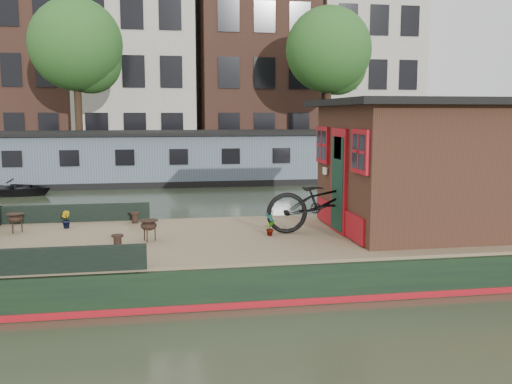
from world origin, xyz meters
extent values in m
plane|color=#293421|center=(0.00, 0.00, 0.00)|extent=(120.00, 120.00, 0.00)
cube|color=black|center=(0.00, 0.00, 0.30)|extent=(12.00, 4.00, 0.60)
cube|color=maroon|center=(0.00, 0.00, 0.06)|extent=(12.02, 4.02, 0.10)
cube|color=#7D694D|center=(0.00, 0.00, 0.62)|extent=(11.80, 3.80, 0.05)
cube|color=black|center=(-4.50, 1.92, 0.82)|extent=(3.00, 0.12, 0.35)
cube|color=black|center=(-4.50, -1.92, 0.82)|extent=(3.00, 0.12, 0.35)
cube|color=#341A14|center=(2.20, 0.00, 1.80)|extent=(3.50, 3.00, 2.30)
cube|color=black|center=(2.20, 0.00, 3.01)|extent=(4.00, 3.50, 0.12)
cube|color=maroon|center=(0.42, 0.00, 1.60)|extent=(0.06, 0.80, 1.90)
cube|color=black|center=(0.40, 0.00, 1.55)|extent=(0.04, 0.64, 1.70)
cube|color=maroon|center=(0.42, -1.05, 2.20)|extent=(0.06, 0.72, 0.72)
cube|color=maroon|center=(0.42, 1.05, 2.20)|extent=(0.06, 0.72, 0.72)
imported|color=black|center=(0.20, 0.06, 1.23)|extent=(2.23, 0.82, 1.16)
imported|color=#A04B2D|center=(-0.88, -0.08, 0.86)|extent=(0.25, 0.27, 0.42)
imported|color=maroon|center=(-4.56, 1.27, 0.82)|extent=(0.23, 0.24, 0.33)
cylinder|color=black|center=(-3.28, 1.58, 0.76)|extent=(0.19, 0.19, 0.22)
cylinder|color=black|center=(-3.49, -0.57, 0.76)|extent=(0.19, 0.19, 0.22)
imported|color=black|center=(-8.08, 11.23, 0.35)|extent=(3.92, 3.30, 0.69)
cube|color=slate|center=(0.00, 14.00, 1.00)|extent=(20.00, 4.00, 2.00)
cube|color=black|center=(0.00, 14.00, 2.05)|extent=(20.40, 4.40, 0.12)
cube|color=black|center=(0.00, 14.00, 0.12)|extent=(20.00, 4.05, 0.24)
cube|color=#47443F|center=(0.00, 20.50, 0.45)|extent=(60.00, 6.00, 0.90)
cube|color=brown|center=(-10.50, 27.50, 7.50)|extent=(6.00, 8.00, 15.00)
cube|color=#B7B2A3|center=(-4.00, 27.50, 8.25)|extent=(7.00, 8.00, 16.50)
cube|color=brown|center=(3.50, 27.50, 7.75)|extent=(7.00, 8.00, 15.50)
cube|color=#B7B2A3|center=(10.50, 27.50, 8.00)|extent=(6.50, 8.00, 16.00)
cylinder|color=#332316|center=(-6.50, 19.00, 2.90)|extent=(0.36, 0.36, 4.00)
sphere|color=#254F1A|center=(-6.50, 19.00, 6.10)|extent=(4.40, 4.40, 4.40)
sphere|color=#254F1A|center=(-5.90, 19.30, 5.30)|extent=(3.00, 3.00, 3.00)
cylinder|color=#332316|center=(6.00, 19.00, 2.90)|extent=(0.36, 0.36, 4.00)
sphere|color=#254F1A|center=(6.00, 19.00, 6.10)|extent=(4.40, 4.40, 4.40)
sphere|color=#254F1A|center=(6.60, 19.30, 5.30)|extent=(3.00, 3.00, 3.00)
camera|label=1|loc=(-2.83, -9.85, 2.79)|focal=40.00mm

